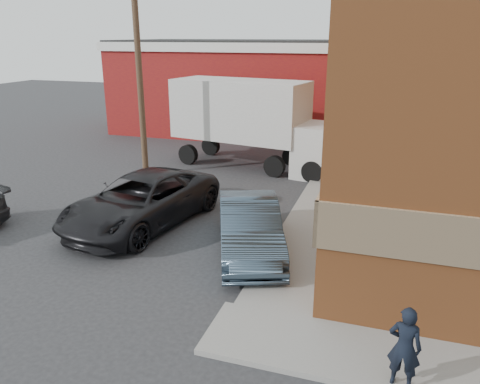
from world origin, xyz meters
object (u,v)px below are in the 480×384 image
Objects in this scene: sedan at (249,227)px; suv_a at (142,201)px; box_truck at (255,118)px; warehouse at (250,86)px; utility_pole at (139,64)px; man at (405,347)px.

suv_a reaches higher than sedan.
suv_a is 8.17m from box_truck.
suv_a is at bearing 146.19° from sedan.
warehouse is at bearing 118.48° from box_truck.
box_truck is at bearing 89.83° from suv_a.
box_truck is at bearing -71.67° from warehouse.
box_truck reaches higher than suv_a.
box_truck is at bearing 32.04° from utility_pole.
man is 6.03m from sedan.
box_truck is (2.76, -8.33, -0.53)m from warehouse.
utility_pole is at bearing 116.53° from sedan.
box_truck is at bearing -54.66° from man.
warehouse is 1.96× the size of box_truck.
warehouse is 8.80m from box_truck.
sedan is 4.02m from suv_a.
suv_a is (1.28, -16.23, -1.99)m from warehouse.
sedan is at bearing -73.12° from warehouse.
man is 9.62m from suv_a.
man is at bearing -44.35° from utility_pole.
warehouse is 2.76× the size of suv_a.
warehouse is 1.81× the size of utility_pole.
warehouse reaches higher than suv_a.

